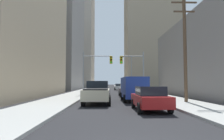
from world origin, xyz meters
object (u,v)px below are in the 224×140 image
traffic_signal_near_left (96,66)px  pickup_truck_beige (97,92)px  sedan_maroon (102,88)px  cargo_van_blue (133,88)px  sedan_white (119,87)px  sedan_red (150,98)px  traffic_signal_near_right (133,66)px  sedan_grey (127,90)px

traffic_signal_near_left → pickup_truck_beige: bearing=-86.3°
sedan_maroon → traffic_signal_near_left: bearing=-92.9°
cargo_van_blue → sedan_white: (0.26, 29.40, -0.52)m
sedan_white → traffic_signal_near_left: traffic_signal_near_left is taller
sedan_red → sedan_white: size_ratio=1.00×
pickup_truck_beige → sedan_red: bearing=-51.6°
traffic_signal_near_left → traffic_signal_near_right: 5.09m
traffic_signal_near_left → sedan_grey: bearing=-13.5°
cargo_van_blue → traffic_signal_near_left: 9.60m
sedan_maroon → sedan_white: 12.09m
sedan_grey → traffic_signal_near_left: bearing=166.5°
pickup_truck_beige → traffic_signal_near_left: size_ratio=0.91×
sedan_white → traffic_signal_near_right: 21.39m
cargo_van_blue → pickup_truck_beige: bearing=-146.4°
sedan_white → cargo_van_blue: bearing=-90.5°
cargo_van_blue → sedan_white: size_ratio=1.23×
sedan_maroon → traffic_signal_near_right: (4.60, -9.64, 3.25)m
sedan_grey → sedan_maroon: same height
pickup_truck_beige → sedan_red: size_ratio=1.29×
sedan_maroon → cargo_van_blue: bearing=-78.9°
sedan_white → pickup_truck_beige: bearing=-96.5°
cargo_van_blue → sedan_red: 6.66m
pickup_truck_beige → sedan_grey: (3.39, 9.51, -0.16)m
sedan_white → sedan_red: bearing=-90.1°
pickup_truck_beige → sedan_grey: bearing=70.4°
sedan_grey → traffic_signal_near_right: (1.02, 0.98, 3.25)m
sedan_red → traffic_signal_near_right: size_ratio=0.71×
sedan_maroon → traffic_signal_near_right: 11.16m
traffic_signal_near_left → sedan_maroon: bearing=87.1°
pickup_truck_beige → traffic_signal_near_left: traffic_signal_near_left is taller
traffic_signal_near_right → sedan_maroon: bearing=115.5°
sedan_grey → sedan_red: bearing=-89.5°
pickup_truck_beige → sedan_white: bearing=83.5°
pickup_truck_beige → sedan_red: (3.50, -4.43, -0.16)m
sedan_maroon → traffic_signal_near_right: traffic_signal_near_right is taller
sedan_grey → sedan_maroon: bearing=108.6°
sedan_red → sedan_maroon: bearing=98.5°
sedan_red → sedan_maroon: same height
pickup_truck_beige → sedan_maroon: 20.13m
pickup_truck_beige → cargo_van_blue: 4.02m
cargo_van_blue → sedan_maroon: cargo_van_blue is taller
sedan_white → sedan_maroon: bearing=-108.2°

